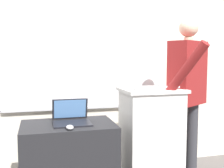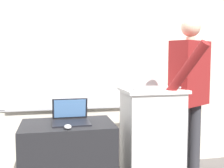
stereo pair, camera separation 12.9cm
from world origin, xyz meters
TOP-DOWN VIEW (x-y plane):
  - back_wall at (-0.01, 1.20)m, footprint 6.40×0.17m
  - lectern_podium at (0.47, 0.44)m, footprint 0.58×0.50m
  - side_desk at (-0.36, 0.32)m, footprint 0.81×0.54m
  - person_presenter at (0.87, 0.46)m, footprint 0.61×0.73m
  - laptop at (-0.33, 0.36)m, footprint 0.33×0.31m
  - wireless_keyboard at (0.46, 0.38)m, footprint 0.41×0.14m
  - computer_mouse_by_laptop at (-0.37, 0.13)m, footprint 0.06×0.10m
  - computer_mouse_by_keyboard at (0.71, 0.37)m, footprint 0.06×0.10m

SIDE VIEW (x-z plane):
  - side_desk at x=-0.36m, z-range 0.00..0.76m
  - lectern_podium at x=0.47m, z-range 0.00..1.04m
  - computer_mouse_by_laptop at x=-0.37m, z-range 0.76..0.80m
  - laptop at x=-0.33m, z-range 0.71..0.92m
  - person_presenter at x=0.87m, z-range 0.14..1.88m
  - wireless_keyboard at x=0.46m, z-range 1.04..1.06m
  - computer_mouse_by_keyboard at x=0.71m, z-range 1.04..1.07m
  - back_wall at x=-0.01m, z-range 0.00..2.95m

